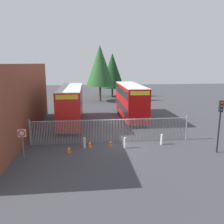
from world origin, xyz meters
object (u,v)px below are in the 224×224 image
at_px(double_decker_bus_near_gate, 71,104).
at_px(speed_limit_sign_post, 22,137).
at_px(traffic_cone_by_gate, 90,144).
at_px(bollard_near_right, 162,139).
at_px(traffic_light_kerbside, 220,117).
at_px(traffic_cone_near_kerb, 110,143).
at_px(double_decker_bus_behind_fence_left, 130,100).
at_px(bollard_center_front, 125,143).
at_px(traffic_cone_mid_forecourt, 69,149).
at_px(bollard_near_left, 84,143).

relative_size(double_decker_bus_near_gate, speed_limit_sign_post, 4.50).
bearing_deg(traffic_cone_by_gate, bollard_near_right, -0.65).
bearing_deg(traffic_light_kerbside, traffic_cone_near_kerb, 163.47).
distance_m(bollard_near_right, traffic_cone_near_kerb, 4.61).
relative_size(double_decker_bus_behind_fence_left, traffic_cone_by_gate, 18.32).
xyz_separation_m(bollard_near_right, traffic_cone_by_gate, (-6.42, 0.07, -0.19)).
bearing_deg(bollard_center_front, speed_limit_sign_post, -170.02).
relative_size(traffic_cone_mid_forecourt, traffic_cone_near_kerb, 1.00).
height_order(bollard_center_front, traffic_cone_mid_forecourt, bollard_center_front).
height_order(double_decker_bus_behind_fence_left, speed_limit_sign_post, double_decker_bus_behind_fence_left).
relative_size(speed_limit_sign_post, traffic_light_kerbside, 0.56).
xyz_separation_m(traffic_cone_near_kerb, speed_limit_sign_post, (-6.84, -2.17, 1.49)).
bearing_deg(traffic_cone_near_kerb, traffic_cone_by_gate, -176.54).
relative_size(double_decker_bus_near_gate, bollard_near_left, 11.38).
height_order(traffic_cone_near_kerb, traffic_light_kerbside, traffic_light_kerbside).
height_order(bollard_near_left, traffic_cone_by_gate, bollard_near_left).
height_order(bollard_center_front, traffic_cone_by_gate, bollard_center_front).
xyz_separation_m(bollard_near_left, traffic_light_kerbside, (10.76, -2.17, 2.51)).
bearing_deg(bollard_near_right, bollard_near_left, -178.62).
relative_size(double_decker_bus_behind_fence_left, traffic_light_kerbside, 2.51).
xyz_separation_m(traffic_cone_mid_forecourt, traffic_cone_near_kerb, (3.53, 1.24, 0.00)).
height_order(speed_limit_sign_post, traffic_light_kerbside, traffic_light_kerbside).
height_order(bollard_near_right, speed_limit_sign_post, speed_limit_sign_post).
distance_m(bollard_center_front, traffic_light_kerbside, 7.94).
bearing_deg(traffic_cone_by_gate, double_decker_bus_behind_fence_left, 62.02).
distance_m(bollard_near_left, traffic_cone_by_gate, 0.54).
distance_m(bollard_near_right, traffic_cone_mid_forecourt, 8.20).
distance_m(bollard_near_left, traffic_cone_near_kerb, 2.30).
relative_size(traffic_cone_mid_forecourt, speed_limit_sign_post, 0.25).
bearing_deg(double_decker_bus_near_gate, traffic_cone_mid_forecourt, -87.92).
xyz_separation_m(traffic_cone_near_kerb, traffic_light_kerbside, (8.50, -2.52, 2.70)).
distance_m(traffic_cone_by_gate, traffic_light_kerbside, 10.93).
relative_size(bollard_center_front, traffic_cone_mid_forecourt, 1.61).
bearing_deg(bollard_center_front, traffic_light_kerbside, -13.58).
relative_size(traffic_cone_mid_forecourt, traffic_light_kerbside, 0.14).
bearing_deg(bollard_center_front, bollard_near_right, 9.48).
distance_m(double_decker_bus_near_gate, traffic_cone_by_gate, 8.80).
relative_size(bollard_near_left, traffic_cone_near_kerb, 1.61).
relative_size(double_decker_bus_behind_fence_left, traffic_cone_mid_forecourt, 18.32).
xyz_separation_m(double_decker_bus_behind_fence_left, traffic_cone_by_gate, (-5.52, -10.39, -2.13)).
bearing_deg(bollard_near_left, bollard_center_front, -6.72).
relative_size(bollard_center_front, traffic_light_kerbside, 0.22).
height_order(bollard_near_right, traffic_cone_near_kerb, bollard_near_right).
bearing_deg(bollard_near_left, traffic_cone_mid_forecourt, -144.82).
bearing_deg(speed_limit_sign_post, bollard_near_left, 21.65).
xyz_separation_m(double_decker_bus_near_gate, bollard_near_right, (8.48, -8.36, -1.95)).
bearing_deg(speed_limit_sign_post, traffic_cone_near_kerb, 17.56).
height_order(bollard_center_front, bollard_near_right, same).
height_order(double_decker_bus_behind_fence_left, traffic_cone_mid_forecourt, double_decker_bus_behind_fence_left).
bearing_deg(traffic_cone_near_kerb, bollard_center_front, -32.59).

